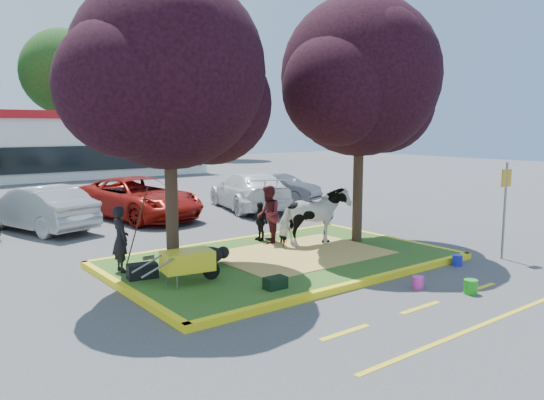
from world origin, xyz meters
TOP-DOWN VIEW (x-y plane):
  - ground at (0.00, 0.00)m, footprint 90.00×90.00m
  - median_island at (0.00, 0.00)m, footprint 8.00×5.00m
  - curb_near at (0.00, -2.58)m, footprint 8.30×0.16m
  - curb_far at (0.00, 2.58)m, footprint 8.30×0.16m
  - curb_left at (-4.08, 0.00)m, footprint 0.16×5.30m
  - curb_right at (4.08, 0.00)m, footprint 0.16×5.30m
  - straw_bedding at (0.60, 0.00)m, footprint 4.20×3.00m
  - tree_purple_left at (-2.78, 0.38)m, footprint 5.06×4.20m
  - tree_purple_right at (2.92, 0.18)m, footprint 5.30×4.40m
  - fire_lane_stripe_a at (-2.00, -4.20)m, footprint 1.10×0.12m
  - fire_lane_stripe_b at (0.00, -4.20)m, footprint 1.10×0.12m
  - fire_lane_stripe_c at (2.00, -4.20)m, footprint 1.10×0.12m
  - fire_lane_long at (0.00, -5.40)m, footprint 6.00×0.10m
  - retail_building at (2.00, 27.98)m, footprint 20.40×8.40m
  - treeline at (1.23, 37.61)m, footprint 46.58×7.80m
  - cow at (1.46, 0.43)m, footprint 2.06×1.29m
  - calf at (-1.95, 0.48)m, footprint 1.06×0.66m
  - handler at (-3.70, 1.16)m, footprint 0.39×0.56m
  - visitor_a at (0.70, 1.49)m, footprint 0.95×1.00m
  - visitor_b at (0.75, 1.95)m, footprint 0.30×0.66m
  - wheelbarrow at (-2.97, -0.61)m, footprint 1.86×0.78m
  - gear_bag_dark at (-3.56, 0.37)m, footprint 0.68×0.45m
  - gear_bag_green at (-1.74, -1.97)m, footprint 0.46×0.29m
  - sign_post at (4.79, -3.13)m, footprint 0.35×0.07m
  - bucket_green at (1.51, -4.30)m, footprint 0.36×0.36m
  - bucket_pink at (0.95, -3.42)m, footprint 0.28×0.28m
  - bucket_blue at (3.27, -2.83)m, footprint 0.25×0.25m
  - car_silver at (-3.72, 8.13)m, footprint 2.88×4.80m
  - car_red at (-0.18, 8.34)m, footprint 3.53×5.93m
  - car_white at (4.34, 7.63)m, footprint 3.52×5.73m
  - car_grey at (6.98, 8.86)m, footprint 2.57×3.94m

SIDE VIEW (x-z plane):
  - ground at x=0.00m, z-range 0.00..0.00m
  - fire_lane_stripe_a at x=-2.00m, z-range 0.00..0.01m
  - fire_lane_stripe_b at x=0.00m, z-range 0.00..0.01m
  - fire_lane_stripe_c at x=2.00m, z-range 0.00..0.01m
  - fire_lane_long at x=0.00m, z-range 0.00..0.01m
  - median_island at x=0.00m, z-range 0.00..0.15m
  - curb_near at x=0.00m, z-range 0.00..0.15m
  - curb_far at x=0.00m, z-range 0.00..0.15m
  - curb_left at x=-4.08m, z-range 0.00..0.15m
  - curb_right at x=4.08m, z-range 0.00..0.15m
  - bucket_blue at x=3.27m, z-range 0.00..0.26m
  - bucket_pink at x=0.95m, z-range 0.00..0.26m
  - bucket_green at x=1.51m, z-range 0.00..0.30m
  - straw_bedding at x=0.60m, z-range 0.15..0.16m
  - gear_bag_green at x=-1.74m, z-range 0.15..0.39m
  - gear_bag_dark at x=-3.56m, z-range 0.15..0.47m
  - calf at x=-1.95m, z-range 0.15..0.59m
  - car_grey at x=6.98m, z-range 0.00..1.23m
  - wheelbarrow at x=-2.97m, z-range 0.28..0.98m
  - visitor_b at x=0.75m, z-range 0.15..1.26m
  - car_silver at x=-3.72m, z-range 0.00..1.49m
  - car_red at x=-0.18m, z-range 0.00..1.54m
  - car_white at x=4.34m, z-range 0.00..1.55m
  - handler at x=-3.70m, z-range 0.15..1.64m
  - cow at x=1.46m, z-range 0.15..1.76m
  - visitor_a at x=0.70m, z-range 0.15..1.78m
  - sign_post at x=4.79m, z-range 0.29..2.80m
  - retail_building at x=2.00m, z-range 0.05..4.45m
  - tree_purple_left at x=-2.78m, z-range 1.10..7.61m
  - tree_purple_right at x=2.92m, z-range 1.15..7.97m
  - treeline at x=1.23m, z-range 0.42..15.05m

